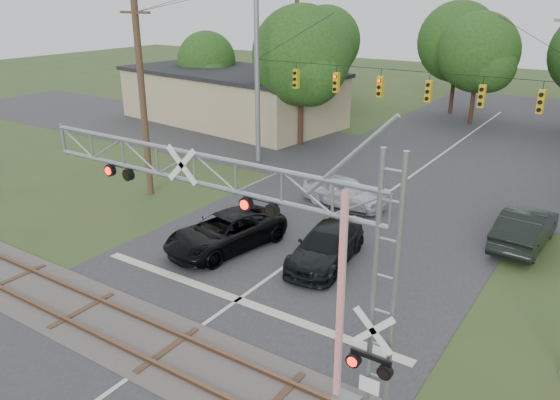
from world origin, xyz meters
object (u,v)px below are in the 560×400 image
Objects in this scene: crossing_gantry at (258,249)px; car_dark at (326,246)px; traffic_signal_span at (421,86)px; commercial_building at (231,96)px; pickup_black at (225,232)px; sedan_silver at (344,191)px.

car_dark is at bearing 107.49° from crossing_gantry.
commercial_building is at bearing 156.56° from traffic_signal_span.
crossing_gantry is 0.55× the size of commercial_building.
traffic_signal_span reaches higher than commercial_building.
crossing_gantry is 10.44m from pickup_black.
pickup_black is (-3.95, -11.39, -4.95)m from traffic_signal_span.
pickup_black is at bearing 171.73° from sedan_silver.
pickup_black is at bearing -171.65° from car_dark.
crossing_gantry is 15.54m from sedan_silver.
traffic_signal_span reaches higher than pickup_black.
traffic_signal_span is 11.35m from car_dark.
sedan_silver is 21.24m from commercial_building.
pickup_black is at bearing 134.14° from crossing_gantry.
commercial_building is (-19.22, 8.33, -3.54)m from traffic_signal_span.
sedan_silver is at bearing 86.82° from pickup_black.
commercial_building reaches higher than car_dark.
commercial_building is (-15.27, 19.73, 1.41)m from pickup_black.
traffic_signal_span reaches higher than crossing_gantry.
sedan_silver is at bearing 103.18° from car_dark.
car_dark is (-2.58, 8.17, -3.85)m from crossing_gantry.
pickup_black is at bearing -45.12° from commercial_building.
car_dark is 0.25× the size of commercial_building.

